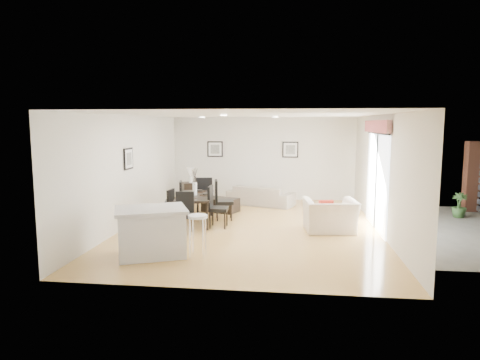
# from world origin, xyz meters

# --- Properties ---
(ground) EXTENTS (8.00, 8.00, 0.00)m
(ground) POSITION_xyz_m (0.00, 0.00, 0.00)
(ground) COLOR tan
(ground) RESTS_ON ground
(wall_back) EXTENTS (6.00, 0.04, 2.70)m
(wall_back) POSITION_xyz_m (0.00, 4.00, 1.35)
(wall_back) COLOR silver
(wall_back) RESTS_ON ground
(wall_front) EXTENTS (6.00, 0.04, 2.70)m
(wall_front) POSITION_xyz_m (0.00, -4.00, 1.35)
(wall_front) COLOR silver
(wall_front) RESTS_ON ground
(wall_left) EXTENTS (0.04, 8.00, 2.70)m
(wall_left) POSITION_xyz_m (-3.00, 0.00, 1.35)
(wall_left) COLOR silver
(wall_left) RESTS_ON ground
(wall_right) EXTENTS (0.04, 8.00, 2.70)m
(wall_right) POSITION_xyz_m (3.00, 0.00, 1.35)
(wall_right) COLOR silver
(wall_right) RESTS_ON ground
(ceiling) EXTENTS (6.00, 8.00, 0.02)m
(ceiling) POSITION_xyz_m (0.00, 0.00, 2.70)
(ceiling) COLOR white
(ceiling) RESTS_ON wall_back
(sofa) EXTENTS (2.19, 1.44, 0.60)m
(sofa) POSITION_xyz_m (0.02, 2.88, 0.30)
(sofa) COLOR #9E9380
(sofa) RESTS_ON ground
(armchair) EXTENTS (1.28, 1.15, 0.75)m
(armchair) POSITION_xyz_m (1.86, -0.22, 0.38)
(armchair) COLOR silver
(armchair) RESTS_ON ground
(courtyard_plant_b) EXTENTS (0.48, 0.48, 0.67)m
(courtyard_plant_b) POSITION_xyz_m (5.42, 1.75, 0.33)
(courtyard_plant_b) COLOR #305122
(courtyard_plant_b) RESTS_ON ground
(dining_table) EXTENTS (1.04, 1.78, 0.70)m
(dining_table) POSITION_xyz_m (-1.46, 0.30, 0.63)
(dining_table) COLOR black
(dining_table) RESTS_ON ground
(dining_chair_wnear) EXTENTS (0.44, 0.44, 0.91)m
(dining_chair_wnear) POSITION_xyz_m (-2.05, -0.13, 0.51)
(dining_chair_wnear) COLOR black
(dining_chair_wnear) RESTS_ON ground
(dining_chair_wfar) EXTENTS (0.53, 0.53, 0.98)m
(dining_chair_wfar) POSITION_xyz_m (-2.05, 0.75, 0.55)
(dining_chair_wfar) COLOR black
(dining_chair_wfar) RESTS_ON ground
(dining_chair_enear) EXTENTS (0.45, 0.45, 1.01)m
(dining_chair_enear) POSITION_xyz_m (-0.87, -0.12, 0.56)
(dining_chair_enear) COLOR black
(dining_chair_enear) RESTS_ON ground
(dining_chair_efar) EXTENTS (0.55, 0.55, 1.04)m
(dining_chair_efar) POSITION_xyz_m (-0.87, 0.71, 0.58)
(dining_chair_efar) COLOR black
(dining_chair_efar) RESTS_ON ground
(dining_chair_head) EXTENTS (0.46, 0.46, 0.95)m
(dining_chair_head) POSITION_xyz_m (-1.46, -0.74, 0.53)
(dining_chair_head) COLOR black
(dining_chair_head) RESTS_ON ground
(dining_chair_foot) EXTENTS (0.54, 0.54, 1.04)m
(dining_chair_foot) POSITION_xyz_m (-1.44, 1.34, 0.58)
(dining_chair_foot) COLOR black
(dining_chair_foot) RESTS_ON ground
(vase) EXTENTS (0.88, 1.35, 0.68)m
(vase) POSITION_xyz_m (-1.46, 0.30, 0.98)
(vase) COLOR white
(vase) RESTS_ON dining_table
(coffee_table) EXTENTS (1.11, 0.89, 0.39)m
(coffee_table) POSITION_xyz_m (-1.04, 1.74, 0.19)
(coffee_table) COLOR black
(coffee_table) RESTS_ON ground
(side_table) EXTENTS (0.64, 0.64, 0.64)m
(side_table) POSITION_xyz_m (-2.23, 3.03, 0.32)
(side_table) COLOR black
(side_table) RESTS_ON ground
(table_lamp) EXTENTS (0.25, 0.25, 0.47)m
(table_lamp) POSITION_xyz_m (-2.23, 3.03, 0.95)
(table_lamp) COLOR white
(table_lamp) RESTS_ON side_table
(cushion) EXTENTS (0.34, 0.18, 0.33)m
(cushion) POSITION_xyz_m (1.75, -0.33, 0.59)
(cushion) COLOR #A02314
(cushion) RESTS_ON armchair
(kitchen_island) EXTENTS (1.60, 1.43, 0.92)m
(kitchen_island) POSITION_xyz_m (-1.67, -2.47, 0.46)
(kitchen_island) COLOR silver
(kitchen_island) RESTS_ON ground
(bar_stool) EXTENTS (0.37, 0.37, 0.80)m
(bar_stool) POSITION_xyz_m (-0.76, -2.47, 0.69)
(bar_stool) COLOR silver
(bar_stool) RESTS_ON ground
(framed_print_back_left) EXTENTS (0.52, 0.04, 0.52)m
(framed_print_back_left) POSITION_xyz_m (-1.60, 3.97, 1.65)
(framed_print_back_left) COLOR black
(framed_print_back_left) RESTS_ON wall_back
(framed_print_back_right) EXTENTS (0.52, 0.04, 0.52)m
(framed_print_back_right) POSITION_xyz_m (0.90, 3.97, 1.65)
(framed_print_back_right) COLOR black
(framed_print_back_right) RESTS_ON wall_back
(framed_print_left_wall) EXTENTS (0.04, 0.52, 0.52)m
(framed_print_left_wall) POSITION_xyz_m (-2.97, -0.20, 1.65)
(framed_print_left_wall) COLOR black
(framed_print_left_wall) RESTS_ON wall_left
(sliding_door) EXTENTS (0.12, 2.70, 2.57)m
(sliding_door) POSITION_xyz_m (2.96, 0.30, 1.66)
(sliding_door) COLOR white
(sliding_door) RESTS_ON wall_right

